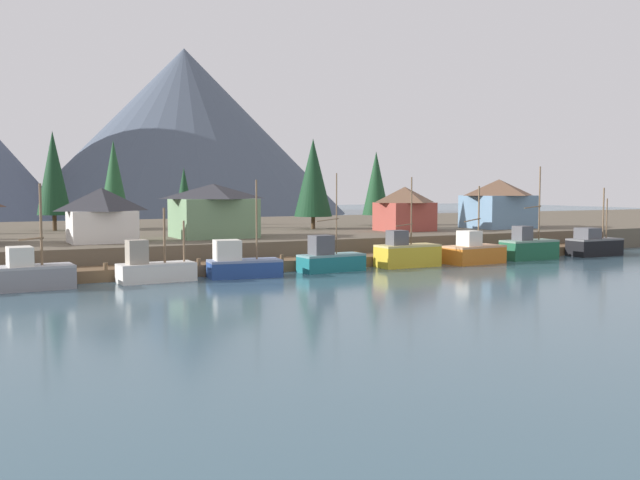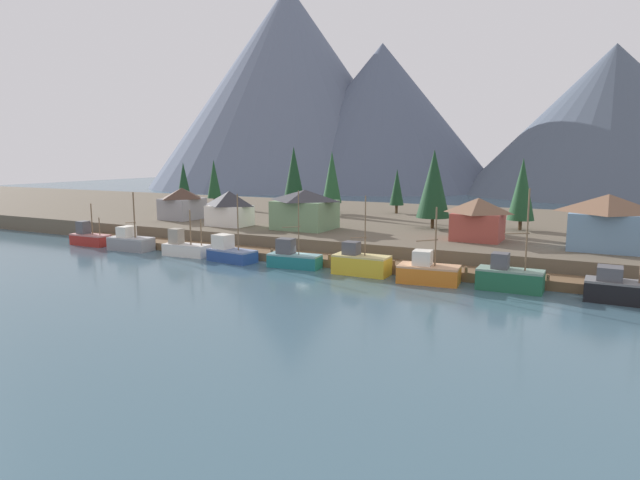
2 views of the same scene
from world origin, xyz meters
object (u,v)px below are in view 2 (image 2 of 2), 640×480
conifer_centre (434,184)px  fishing_boat_teal (293,258)px  fishing_boat_orange (428,272)px  conifer_mid_right (294,174)px  conifer_back_right (184,183)px  fishing_boat_red (89,238)px  house_blue (607,221)px  conifer_near_right (397,187)px  house_white (229,208)px  fishing_boat_green (509,278)px  house_grey (182,203)px  fishing_boat_grey (130,242)px  house_green (305,209)px  fishing_boat_yellow (360,263)px  conifer_near_left (522,189)px  conifer_back_left (332,177)px  conifer_mid_left (214,179)px  fishing_boat_white (185,248)px  house_red (478,219)px  fishing_boat_blue (230,252)px  fishing_boat_black (621,289)px

conifer_centre → fishing_boat_teal: bearing=-113.2°
fishing_boat_orange → conifer_mid_right: (-36.33, 35.18, 8.39)m
conifer_back_right → conifer_mid_right: bearing=25.7°
fishing_boat_red → house_blue: (67.63, 14.29, 4.65)m
fishing_boat_teal → conifer_near_right: conifer_near_right is taller
fishing_boat_teal → house_white: 22.45m
fishing_boat_green → conifer_mid_right: conifer_mid_right is taller
fishing_boat_red → house_grey: house_grey is taller
fishing_boat_grey → conifer_centre: conifer_centre is taller
fishing_boat_orange → conifer_mid_right: bearing=130.2°
fishing_boat_green → house_green: size_ratio=1.20×
house_white → fishing_boat_yellow: bearing=-24.6°
house_green → conifer_near_left: size_ratio=0.82×
conifer_back_left → fishing_boat_green: bearing=-44.0°
conifer_back_right → conifer_near_right: bearing=22.3°
house_grey → fishing_boat_yellow: bearing=-21.9°
fishing_boat_green → conifer_near_right: 48.77m
conifer_back_right → conifer_mid_left: bearing=93.7°
house_grey → conifer_back_left: bearing=47.6°
fishing_boat_green → fishing_boat_white: bearing=-179.8°
fishing_boat_teal → house_red: fishing_boat_teal is taller
house_red → conifer_centre: 12.47m
conifer_near_right → fishing_boat_blue: bearing=-100.1°
fishing_boat_orange → conifer_back_right: (-55.12, 26.13, 6.79)m
fishing_boat_blue → fishing_boat_yellow: 17.59m
fishing_boat_yellow → fishing_boat_green: 15.87m
conifer_near_left → house_grey: bearing=-167.6°
conifer_near_right → conifer_back_left: 12.04m
fishing_boat_grey → house_red: 47.12m
conifer_mid_left → conifer_mid_right: conifer_mid_right is taller
fishing_boat_teal → fishing_boat_black: bearing=-4.6°
fishing_boat_blue → conifer_mid_left: bearing=137.7°
house_green → conifer_back_left: size_ratio=0.74×
fishing_boat_red → fishing_boat_white: 18.33m
fishing_boat_white → house_green: bearing=51.9°
fishing_boat_white → house_grey: bearing=128.8°
fishing_boat_blue → conifer_back_left: size_ratio=0.75×
fishing_boat_white → house_grey: size_ratio=0.96×
fishing_boat_green → conifer_back_left: conifer_back_left is taller
fishing_boat_green → conifer_mid_left: size_ratio=1.04×
fishing_boat_black → conifer_centre: (-24.15, 23.51, 7.79)m
fishing_boat_teal → fishing_boat_white: bearing=175.1°
house_green → fishing_boat_blue: bearing=-100.0°
house_white → house_grey: 12.70m
fishing_boat_teal → fishing_boat_green: 24.53m
fishing_boat_black → conifer_near_left: conifer_near_left is taller
conifer_back_right → fishing_boat_blue: bearing=-41.2°
fishing_boat_red → fishing_boat_yellow: size_ratio=0.71×
fishing_boat_grey → fishing_boat_yellow: bearing=-2.2°
fishing_boat_blue → house_green: bearing=87.6°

